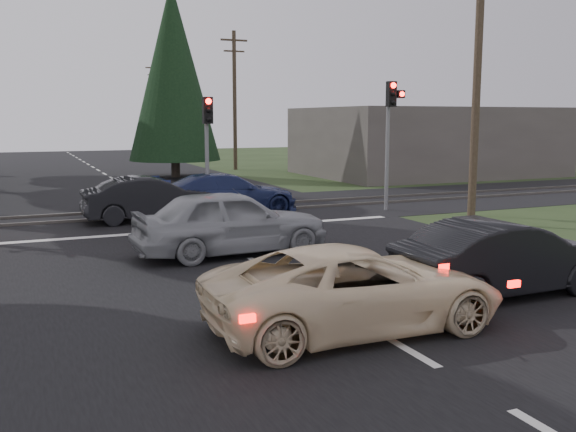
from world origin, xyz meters
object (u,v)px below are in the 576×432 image
traffic_signal_center (208,135)px  utility_pole_mid (235,98)px  cream_coupe (355,289)px  dark_car_far (152,199)px  blue_sedan (227,194)px  utility_pole_far (156,105)px  utility_pole_near (477,75)px  silver_car (231,222)px  dark_hatchback (504,258)px  traffic_signal_right (391,120)px

traffic_signal_center → utility_pole_mid: size_ratio=0.46×
cream_coupe → dark_car_far: size_ratio=1.10×
blue_sedan → utility_pole_far: bearing=-8.9°
traffic_signal_center → cream_coupe: 12.83m
utility_pole_near → blue_sedan: utility_pole_near is taller
cream_coupe → silver_car: size_ratio=1.01×
cream_coupe → dark_hatchback: dark_hatchback is taller
cream_coupe → dark_hatchback: 3.69m
traffic_signal_right → traffic_signal_center: bearing=169.6°
utility_pole_near → dark_car_far: size_ratio=2.01×
utility_pole_near → silver_car: size_ratio=1.86×
traffic_signal_right → utility_pole_far: (0.95, 45.53, 1.41)m
traffic_signal_right → silver_car: (-7.81, -5.05, -2.49)m
traffic_signal_center → utility_pole_far: utility_pole_far is taller
traffic_signal_right → blue_sedan: bearing=167.1°
utility_pole_near → cream_coupe: bearing=-137.9°
utility_pole_far → dark_hatchback: (-5.13, -56.23, -4.00)m
dark_hatchback → dark_car_far: size_ratio=0.99×
utility_pole_far → blue_sedan: 44.88m
traffic_signal_right → cream_coupe: traffic_signal_right is taller
traffic_signal_right → utility_pole_near: utility_pole_near is taller
traffic_signal_right → utility_pole_mid: size_ratio=0.52×
traffic_signal_right → utility_pole_far: bearing=88.8°
blue_sedan → traffic_signal_right: bearing=-103.1°
utility_pole_far → dark_car_far: 45.65m
traffic_signal_right → silver_car: traffic_signal_right is taller
blue_sedan → utility_pole_near: bearing=-125.5°
dark_hatchback → blue_sedan: size_ratio=0.88×
dark_hatchback → utility_pole_near: bearing=-36.6°
utility_pole_near → utility_pole_mid: same height
traffic_signal_center → blue_sedan: 2.19m
cream_coupe → traffic_signal_center: bearing=-5.1°
utility_pole_mid → cream_coupe: bearing=-105.3°
traffic_signal_right → utility_pole_mid: utility_pole_mid is taller
cream_coupe → blue_sedan: blue_sedan is taller
utility_pole_far → silver_car: (-8.76, -50.58, -3.90)m
dark_hatchback → silver_car: bearing=31.5°
cream_coupe → dark_car_far: dark_car_far is taller
silver_car → utility_pole_mid: bearing=-21.6°
utility_pole_mid → blue_sedan: size_ratio=1.78×
cream_coupe → dark_car_far: bearing=4.1°
traffic_signal_center → blue_sedan: (0.70, 0.14, -2.07)m
traffic_signal_right → dark_car_far: bearing=173.0°
dark_hatchback → traffic_signal_center: bearing=10.0°
traffic_signal_center → silver_car: 6.68m
utility_pole_far → traffic_signal_center: bearing=-99.6°
utility_pole_far → dark_hatchback: size_ratio=2.04×
dark_hatchback → dark_car_far: dark_car_far is taller
traffic_signal_center → dark_car_far: (-2.00, -0.15, -2.07)m
traffic_signal_right → traffic_signal_center: (-6.55, 1.20, -0.51)m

